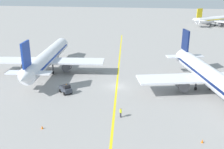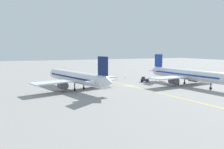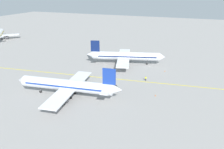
% 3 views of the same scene
% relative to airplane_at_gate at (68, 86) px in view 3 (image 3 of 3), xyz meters
% --- Properties ---
extents(ground_plane, '(400.00, 400.00, 0.00)m').
position_rel_airplane_at_gate_xyz_m(ground_plane, '(18.45, -6.68, -3.71)').
color(ground_plane, gray).
extents(apron_yellow_centreline, '(14.80, 119.18, 0.01)m').
position_rel_airplane_at_gate_xyz_m(apron_yellow_centreline, '(18.45, -6.68, -3.71)').
color(apron_yellow_centreline, yellow).
rests_on(apron_yellow_centreline, ground).
extents(airplane_at_gate, '(28.43, 35.53, 10.60)m').
position_rel_airplane_at_gate_xyz_m(airplane_at_gate, '(0.00, 0.00, 0.00)').
color(airplane_at_gate, silver).
rests_on(airplane_at_gate, ground).
extents(airplane_adjacent_stand, '(28.37, 34.97, 10.60)m').
position_rel_airplane_at_gate_xyz_m(airplane_adjacent_stand, '(36.95, -7.15, 0.00)').
color(airplane_adjacent_stand, silver).
rests_on(airplane_adjacent_stand, ground).
extents(baggage_tug_dark, '(3.19, 3.18, 2.11)m').
position_rel_airplane_at_gate_xyz_m(baggage_tug_dark, '(8.86, -12.20, -2.81)').
color(baggage_tug_dark, '#333842').
rests_on(baggage_tug_dark, ground).
extents(ground_crew_worker, '(0.38, 0.50, 1.68)m').
position_rel_airplane_at_gate_xyz_m(ground_crew_worker, '(21.28, -20.40, -2.80)').
color(ground_crew_worker, '#23232D').
rests_on(ground_crew_worker, ground).
extents(traffic_cone_near_nose, '(0.32, 0.32, 0.55)m').
position_rel_airplane_at_gate_xyz_m(traffic_cone_near_nose, '(41.74, -5.75, -3.43)').
color(traffic_cone_near_nose, orange).
rests_on(traffic_cone_near_nose, ground).
extents(traffic_cone_mid_apron, '(0.32, 0.32, 0.55)m').
position_rel_airplane_at_gate_xyz_m(traffic_cone_mid_apron, '(33.56, -25.76, -3.43)').
color(traffic_cone_mid_apron, orange).
rests_on(traffic_cone_mid_apron, ground).
extents(traffic_cone_by_wingtip, '(0.32, 0.32, 0.55)m').
position_rel_airplane_at_gate_xyz_m(traffic_cone_by_wingtip, '(9.97, -26.12, -3.43)').
color(traffic_cone_by_wingtip, orange).
rests_on(traffic_cone_by_wingtip, ground).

